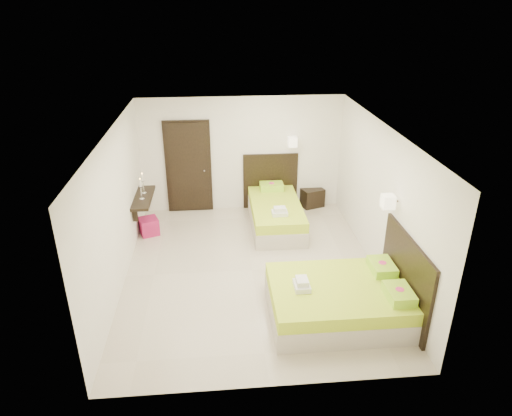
{
  "coord_description": "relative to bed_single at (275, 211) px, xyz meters",
  "views": [
    {
      "loc": [
        -0.56,
        -7.03,
        4.5
      ],
      "look_at": [
        0.1,
        0.3,
        1.1
      ],
      "focal_mm": 32.0,
      "sensor_mm": 36.0,
      "label": 1
    }
  ],
  "objects": [
    {
      "name": "bed_double",
      "position": [
        0.63,
        -3.2,
        -0.0
      ],
      "size": [
        2.09,
        1.77,
        1.72
      ],
      "color": "#BDB4A2",
      "rests_on": "ground"
    },
    {
      "name": "floor",
      "position": [
        -0.65,
        -1.79,
        -0.31
      ],
      "size": [
        5.5,
        5.5,
        0.0
      ],
      "primitive_type": "plane",
      "color": "beige",
      "rests_on": "ground"
    },
    {
      "name": "ottoman",
      "position": [
        -2.68,
        -0.2,
        -0.13
      ],
      "size": [
        0.46,
        0.46,
        0.36
      ],
      "primitive_type": "cube",
      "rotation": [
        0.0,
        0.0,
        0.36
      ],
      "color": "#9C1449",
      "rests_on": "ground"
    },
    {
      "name": "nightstand",
      "position": [
        0.98,
        0.93,
        -0.09
      ],
      "size": [
        0.61,
        0.57,
        0.44
      ],
      "primitive_type": "cube",
      "rotation": [
        0.0,
        0.0,
        0.33
      ],
      "color": "black",
      "rests_on": "ground"
    },
    {
      "name": "console_shelf",
      "position": [
        -2.74,
        -0.19,
        0.5
      ],
      "size": [
        0.35,
        1.2,
        0.78
      ],
      "color": "black",
      "rests_on": "ground"
    },
    {
      "name": "door",
      "position": [
        -1.85,
        0.91,
        0.74
      ],
      "size": [
        1.02,
        0.15,
        2.14
      ],
      "color": "black",
      "rests_on": "ground"
    },
    {
      "name": "bed_single",
      "position": [
        0.0,
        0.0,
        0.0
      ],
      "size": [
        1.25,
        2.09,
        1.72
      ],
      "color": "#BDB4A2",
      "rests_on": "ground"
    }
  ]
}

